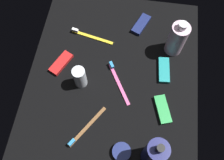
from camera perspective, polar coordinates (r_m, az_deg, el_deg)
ground_plane at (r=91.04cm, az=-0.00°, el=-0.92°), size 84.00×64.00×1.20cm
lotion_bottle at (r=76.48cm, az=10.02°, el=-16.72°), size 6.51×6.51×19.15cm
bodywash_bottle at (r=94.33cm, az=15.16°, el=9.43°), size 6.74×6.74×16.35cm
deodorant_stick at (r=86.98cm, az=-7.64°, el=0.67°), size 4.61×4.61×9.63cm
toothbrush_brown at (r=85.10cm, az=-6.36°, el=-11.40°), size 15.72×10.86×2.10cm
toothbrush_pink at (r=90.41cm, az=1.44°, el=0.05°), size 16.10×10.21×2.10cm
toothbrush_yellow at (r=100.46cm, az=-5.32°, el=10.41°), size 4.94×17.85×2.10cm
snack_bar_red at (r=95.43cm, az=-12.00°, el=3.97°), size 11.10×8.14×1.50cm
snack_bar_teal at (r=94.07cm, az=12.21°, el=2.31°), size 10.70×4.86×1.50cm
snack_bar_navy at (r=103.93cm, az=6.92°, el=12.99°), size 11.13×7.81×1.50cm
snack_bar_green at (r=88.06cm, az=11.93°, el=-6.84°), size 11.13×7.11×1.50cm
cream_tin_left at (r=83.00cm, az=2.28°, el=-16.68°), size 6.28×6.28×1.87cm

